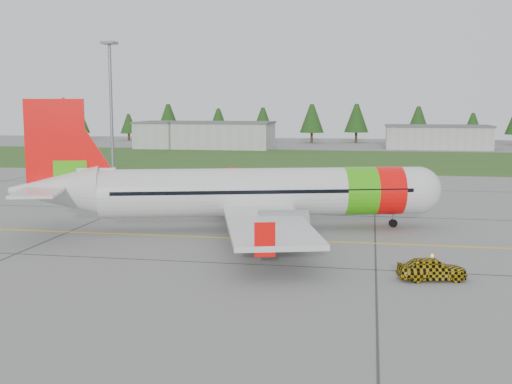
# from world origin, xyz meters

# --- Properties ---
(ground) EXTENTS (320.00, 320.00, 0.00)m
(ground) POSITION_xyz_m (0.00, 0.00, 0.00)
(ground) COLOR gray
(ground) RESTS_ON ground
(aircraft) EXTENTS (35.30, 33.28, 10.92)m
(aircraft) POSITION_xyz_m (-0.23, 11.71, 3.15)
(aircraft) COLOR silver
(aircraft) RESTS_ON ground
(follow_me_car) EXTENTS (1.72, 1.91, 4.10)m
(follow_me_car) POSITION_xyz_m (13.28, -1.74, 2.05)
(follow_me_car) COLOR gold
(follow_me_car) RESTS_ON ground
(service_van) EXTENTS (1.84, 1.78, 4.27)m
(service_van) POSITION_xyz_m (-36.02, 46.12, 2.13)
(service_van) COLOR silver
(service_van) RESTS_ON ground
(grass_strip) EXTENTS (320.00, 50.00, 0.03)m
(grass_strip) POSITION_xyz_m (0.00, 82.00, 0.01)
(grass_strip) COLOR #30561E
(grass_strip) RESTS_ON ground
(taxi_guideline) EXTENTS (120.00, 0.25, 0.02)m
(taxi_guideline) POSITION_xyz_m (0.00, 8.00, 0.01)
(taxi_guideline) COLOR gold
(taxi_guideline) RESTS_ON ground
(hangar_west) EXTENTS (32.00, 14.00, 6.00)m
(hangar_west) POSITION_xyz_m (-30.00, 110.00, 3.00)
(hangar_west) COLOR #A8A8A3
(hangar_west) RESTS_ON ground
(hangar_east) EXTENTS (24.00, 12.00, 5.20)m
(hangar_east) POSITION_xyz_m (25.00, 118.00, 2.60)
(hangar_east) COLOR #A8A8A3
(hangar_east) RESTS_ON ground
(floodlight_mast) EXTENTS (0.50, 0.50, 20.00)m
(floodlight_mast) POSITION_xyz_m (-32.00, 58.00, 10.00)
(floodlight_mast) COLOR slate
(floodlight_mast) RESTS_ON ground
(treeline) EXTENTS (160.00, 8.00, 10.00)m
(treeline) POSITION_xyz_m (0.00, 138.00, 5.00)
(treeline) COLOR #1C3F14
(treeline) RESTS_ON ground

